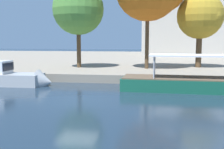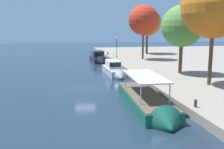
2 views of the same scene
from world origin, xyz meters
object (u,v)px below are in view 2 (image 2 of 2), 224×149
object	(u,v)px
mooring_bollard_1	(108,53)
lamp_post	(117,45)
tree_1	(148,21)
tree_3	(145,20)
tour_boat_2	(148,104)
tree_4	(183,26)
motor_yacht_0	(99,59)
tree_0	(218,5)
motor_yacht_1	(114,71)
mooring_bollard_2	(196,103)

from	to	relation	value
mooring_bollard_1	lamp_post	xyz separation A→B (m)	(7.10, 0.92, 2.35)
tree_1	tree_3	bearing A→B (deg)	-20.28
tour_boat_2	tree_4	xyz separation A→B (m)	(-12.91, 9.25, 7.20)
motor_yacht_0	tree_0	bearing A→B (deg)	14.76
motor_yacht_1	mooring_bollard_1	xyz separation A→B (m)	(-24.58, 2.94, 0.58)
motor_yacht_0	tree_4	xyz separation A→B (m)	(21.32, 9.38, 6.91)
motor_yacht_0	mooring_bollard_1	bearing A→B (deg)	154.57
tree_1	tree_4	bearing A→B (deg)	-8.65
tour_boat_2	tree_4	world-z (taller)	tree_4
motor_yacht_0	tree_0	size ratio (longest dim) A/B	0.78
motor_yacht_0	lamp_post	world-z (taller)	lamp_post
tour_boat_2	tree_0	world-z (taller)	tree_0
tree_0	tree_4	bearing A→B (deg)	179.24
mooring_bollard_1	lamp_post	size ratio (longest dim) A/B	0.16
motor_yacht_1	lamp_post	world-z (taller)	lamp_post
tree_4	motor_yacht_1	bearing A→B (deg)	-117.25
tour_boat_2	tree_4	distance (m)	17.44
mooring_bollard_1	tree_0	size ratio (longest dim) A/B	0.06
tour_boat_2	lamp_post	bearing A→B (deg)	175.02
lamp_post	tree_0	distance (m)	31.46
mooring_bollard_2	lamp_post	distance (m)	37.85
motor_yacht_1	tour_boat_2	bearing A→B (deg)	-2.30
tree_4	tour_boat_2	bearing A→B (deg)	-35.62
motor_yacht_0	lamp_post	distance (m)	5.17
mooring_bollard_1	lamp_post	bearing A→B (deg)	7.37
motor_yacht_0	mooring_bollard_2	world-z (taller)	motor_yacht_0
mooring_bollard_1	tree_4	xyz separation A→B (m)	(29.22, 6.06, 6.42)
motor_yacht_0	tree_3	world-z (taller)	tree_3
mooring_bollard_2	lamp_post	bearing A→B (deg)	178.56
tour_boat_2	tree_1	size ratio (longest dim) A/B	1.06
tree_3	tree_4	xyz separation A→B (m)	(18.03, -0.05, -1.34)
motor_yacht_1	tree_4	bearing A→B (deg)	61.26
tour_boat_2	tree_3	size ratio (longest dim) A/B	1.10
tree_1	tour_boat_2	bearing A→B (deg)	-17.76
mooring_bollard_1	tree_1	size ratio (longest dim) A/B	0.06
mooring_bollard_1	tree_4	distance (m)	30.52
tree_1	tree_0	bearing A→B (deg)	-6.97
mooring_bollard_2	tree_3	size ratio (longest dim) A/B	0.06
mooring_bollard_1	tree_1	distance (m)	13.37
tree_3	motor_yacht_0	bearing A→B (deg)	-109.24
lamp_post	motor_yacht_0	bearing A→B (deg)	-79.46
motor_yacht_1	tree_3	bearing A→B (deg)	144.47
mooring_bollard_2	tree_1	size ratio (longest dim) A/B	0.06
tree_3	mooring_bollard_1	bearing A→B (deg)	-151.36
mooring_bollard_1	tree_3	size ratio (longest dim) A/B	0.07
mooring_bollard_2	tree_4	world-z (taller)	tree_4
mooring_bollard_2	tree_0	distance (m)	12.72
tour_boat_2	tree_1	distance (m)	46.31
tour_boat_2	motor_yacht_0	bearing A→B (deg)	-178.06
motor_yacht_1	mooring_bollard_1	size ratio (longest dim) A/B	12.66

